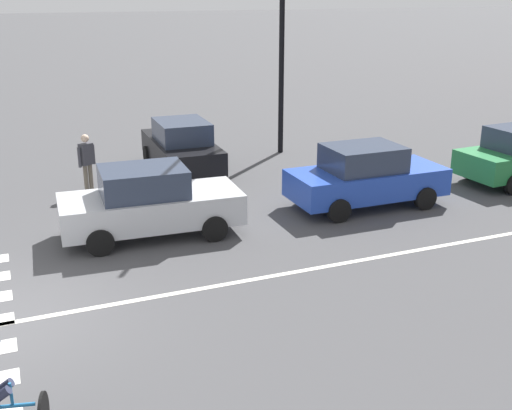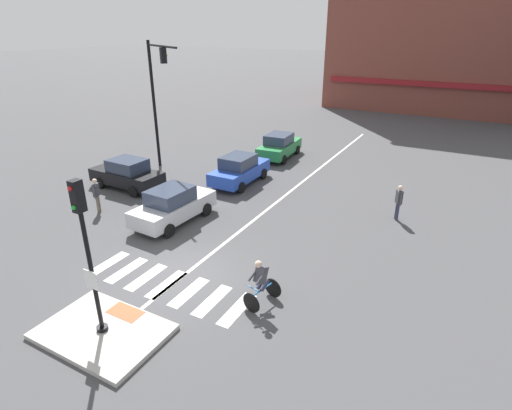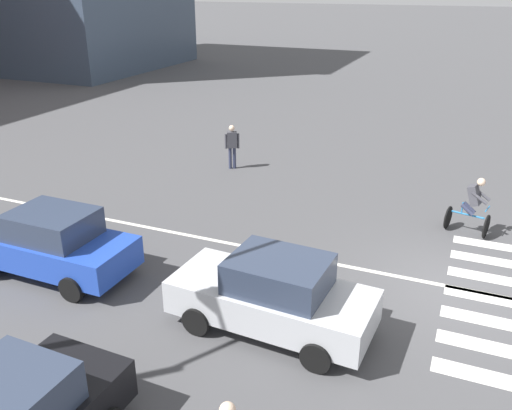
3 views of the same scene
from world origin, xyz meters
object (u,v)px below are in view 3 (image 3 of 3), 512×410
at_px(car_silver_westbound_near, 273,295).
at_px(car_blue_westbound_far, 52,243).
at_px(pedestrian_waiting_far_side, 232,143).
at_px(cyclist, 472,205).

distance_m(car_silver_westbound_near, car_blue_westbound_far, 5.71).
distance_m(car_silver_westbound_near, pedestrian_waiting_far_side, 10.16).
xyz_separation_m(car_silver_westbound_near, car_blue_westbound_far, (0.06, 5.71, 0.00)).
height_order(car_silver_westbound_near, cyclist, cyclist).
bearing_deg(car_blue_westbound_far, pedestrian_waiting_far_side, -4.26).
bearing_deg(cyclist, car_blue_westbound_far, 124.27).
height_order(car_silver_westbound_near, pedestrian_waiting_far_side, pedestrian_waiting_far_side).
relative_size(car_blue_westbound_far, cyclist, 2.45).
relative_size(cyclist, pedestrian_waiting_far_side, 1.01).
distance_m(cyclist, pedestrian_waiting_far_side, 8.88).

